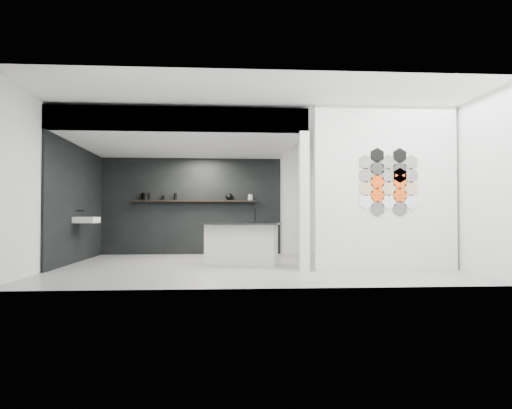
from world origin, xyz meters
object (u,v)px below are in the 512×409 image
object	(u,v)px
stockpot	(145,197)
utensil_cup	(163,198)
wall_basin	(87,220)
kitchen_island	(241,243)
kettle	(229,197)
glass_bowl	(250,198)
partition_panel	(386,188)
bottle_dark	(175,197)
glass_vase	(250,197)

from	to	relation	value
stockpot	utensil_cup	size ratio (longest dim) A/B	1.99
wall_basin	utensil_cup	world-z (taller)	utensil_cup
kitchen_island	kettle	xyz separation A→B (m)	(-0.18, 2.67, 0.99)
glass_bowl	wall_basin	bearing A→B (deg)	-148.65
partition_panel	kitchen_island	xyz separation A→B (m)	(-2.41, 1.19, -0.99)
kitchen_island	glass_bowl	bearing A→B (deg)	97.82
bottle_dark	utensil_cup	distance (m)	0.30
wall_basin	bottle_dark	world-z (taller)	bottle_dark
bottle_dark	wall_basin	bearing A→B (deg)	-127.16
glass_vase	utensil_cup	size ratio (longest dim) A/B	1.43
wall_basin	bottle_dark	size ratio (longest dim) A/B	3.59
kitchen_island	wall_basin	bearing A→B (deg)	-176.26
kitchen_island	stockpot	world-z (taller)	stockpot
wall_basin	glass_vase	size ratio (longest dim) A/B	4.14
glass_vase	kettle	bearing A→B (deg)	180.00
wall_basin	bottle_dark	xyz separation A→B (m)	(1.56, 2.07, 0.55)
stockpot	utensil_cup	distance (m)	0.43
partition_panel	bottle_dark	distance (m)	5.49
wall_basin	kettle	distance (m)	3.58
wall_basin	glass_bowl	bearing A→B (deg)	31.35
stockpot	glass_bowl	world-z (taller)	stockpot
kitchen_island	bottle_dark	bearing A→B (deg)	134.10
glass_vase	kitchen_island	bearing A→B (deg)	-97.22
stockpot	bottle_dark	world-z (taller)	bottle_dark
bottle_dark	utensil_cup	size ratio (longest dim) A/B	1.65
bottle_dark	utensil_cup	bearing A→B (deg)	180.00
partition_panel	bottle_dark	size ratio (longest dim) A/B	16.74
wall_basin	kettle	world-z (taller)	kettle
kettle	bottle_dark	distance (m)	1.31
wall_basin	utensil_cup	xyz separation A→B (m)	(1.27, 2.07, 0.52)
glass_vase	bottle_dark	distance (m)	1.83
stockpot	utensil_cup	bearing A→B (deg)	0.00
partition_panel	kitchen_island	size ratio (longest dim) A/B	1.72
stockpot	kettle	distance (m)	2.03
wall_basin	kitchen_island	xyz separation A→B (m)	(3.05, -0.61, -0.44)
utensil_cup	partition_panel	bearing A→B (deg)	-42.66
glass_bowl	glass_vase	size ratio (longest dim) A/B	0.91
stockpot	kettle	bearing A→B (deg)	0.00
stockpot	partition_panel	bearing A→B (deg)	-39.92
partition_panel	stockpot	size ratio (longest dim) A/B	13.85
stockpot	glass_vase	bearing A→B (deg)	0.00
partition_panel	glass_bowl	size ratio (longest dim) A/B	21.29
glass_bowl	partition_panel	bearing A→B (deg)	-61.77
stockpot	kitchen_island	bearing A→B (deg)	-50.48
utensil_cup	stockpot	bearing A→B (deg)	180.00
kitchen_island	utensil_cup	xyz separation A→B (m)	(-1.78, 2.67, 0.96)
partition_panel	kitchen_island	bearing A→B (deg)	153.74
stockpot	glass_vase	size ratio (longest dim) A/B	1.40
kettle	bottle_dark	xyz separation A→B (m)	(-1.31, 0.00, 0.00)
partition_panel	wall_basin	world-z (taller)	partition_panel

